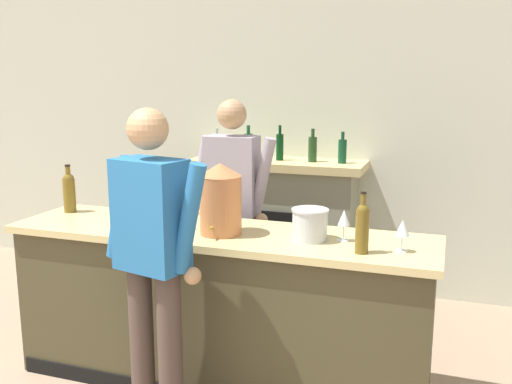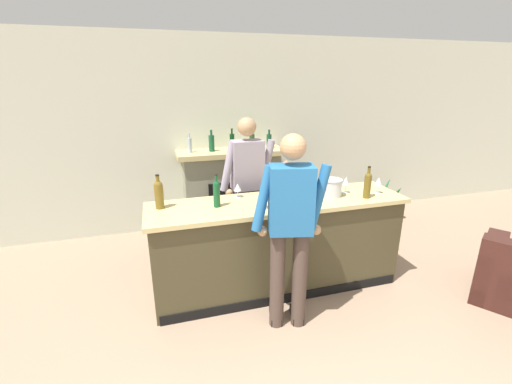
{
  "view_description": "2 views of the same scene",
  "coord_description": "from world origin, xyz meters",
  "px_view_note": "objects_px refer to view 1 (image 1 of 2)",
  "views": [
    {
      "loc": [
        1.46,
        -0.95,
        1.9
      ],
      "look_at": [
        0.36,
        2.23,
        1.22
      ],
      "focal_mm": 40.0,
      "sensor_mm": 36.0,
      "label": 1
    },
    {
      "loc": [
        -0.98,
        -0.91,
        2.16
      ],
      "look_at": [
        -0.05,
        2.24,
        1.06
      ],
      "focal_mm": 24.0,
      "sensor_mm": 36.0,
      "label": 2
    }
  ],
  "objects_px": {
    "wine_bottle_chardonnay_pale": "(127,200)",
    "wine_glass_by_dispenser": "(403,229)",
    "fireplace_stone": "(278,224)",
    "ice_bucket_steel": "(310,224)",
    "person_bartender": "(232,209)",
    "wine_glass_mid_counter": "(175,216)",
    "wine_glass_front_left": "(178,202)",
    "person_customer": "(153,260)",
    "wine_bottle_port_short": "(362,226)",
    "wine_bottle_riesling_slim": "(69,191)",
    "wine_glass_back_row": "(344,219)",
    "copper_dispenser": "(221,199)"
  },
  "relations": [
    {
      "from": "person_customer",
      "to": "wine_bottle_port_short",
      "type": "relative_size",
      "value": 5.3
    },
    {
      "from": "person_customer",
      "to": "wine_bottle_port_short",
      "type": "height_order",
      "value": "person_customer"
    },
    {
      "from": "wine_glass_mid_counter",
      "to": "person_bartender",
      "type": "bearing_deg",
      "value": 86.42
    },
    {
      "from": "wine_glass_mid_counter",
      "to": "wine_glass_by_dispenser",
      "type": "xyz_separation_m",
      "value": [
        1.3,
        0.08,
        0.01
      ]
    },
    {
      "from": "wine_bottle_riesling_slim",
      "to": "wine_glass_mid_counter",
      "type": "xyz_separation_m",
      "value": [
        0.95,
        -0.28,
        -0.04
      ]
    },
    {
      "from": "copper_dispenser",
      "to": "wine_glass_by_dispenser",
      "type": "height_order",
      "value": "copper_dispenser"
    },
    {
      "from": "wine_bottle_port_short",
      "to": "person_bartender",
      "type": "bearing_deg",
      "value": 142.31
    },
    {
      "from": "person_customer",
      "to": "wine_bottle_port_short",
      "type": "xyz_separation_m",
      "value": [
        1.01,
        0.42,
        0.16
      ]
    },
    {
      "from": "fireplace_stone",
      "to": "wine_glass_front_left",
      "type": "height_order",
      "value": "fireplace_stone"
    },
    {
      "from": "wine_glass_front_left",
      "to": "wine_glass_mid_counter",
      "type": "distance_m",
      "value": 0.41
    },
    {
      "from": "copper_dispenser",
      "to": "wine_glass_mid_counter",
      "type": "distance_m",
      "value": 0.29
    },
    {
      "from": "person_bartender",
      "to": "wine_glass_mid_counter",
      "type": "height_order",
      "value": "person_bartender"
    },
    {
      "from": "person_bartender",
      "to": "fireplace_stone",
      "type": "bearing_deg",
      "value": 88.12
    },
    {
      "from": "wine_bottle_chardonnay_pale",
      "to": "wine_glass_mid_counter",
      "type": "distance_m",
      "value": 0.45
    },
    {
      "from": "person_customer",
      "to": "copper_dispenser",
      "type": "distance_m",
      "value": 0.6
    },
    {
      "from": "wine_glass_front_left",
      "to": "wine_glass_mid_counter",
      "type": "relative_size",
      "value": 0.93
    },
    {
      "from": "wine_bottle_chardonnay_pale",
      "to": "wine_glass_by_dispenser",
      "type": "bearing_deg",
      "value": -2.79
    },
    {
      "from": "wine_bottle_riesling_slim",
      "to": "copper_dispenser",
      "type": "bearing_deg",
      "value": -8.49
    },
    {
      "from": "fireplace_stone",
      "to": "wine_glass_front_left",
      "type": "bearing_deg",
      "value": -99.78
    },
    {
      "from": "wine_bottle_chardonnay_pale",
      "to": "wine_bottle_riesling_slim",
      "type": "relative_size",
      "value": 0.98
    },
    {
      "from": "wine_glass_mid_counter",
      "to": "wine_glass_back_row",
      "type": "bearing_deg",
      "value": 10.67
    },
    {
      "from": "person_customer",
      "to": "person_bartender",
      "type": "relative_size",
      "value": 1.0
    },
    {
      "from": "fireplace_stone",
      "to": "ice_bucket_steel",
      "type": "bearing_deg",
      "value": -67.58
    },
    {
      "from": "wine_glass_mid_counter",
      "to": "wine_glass_back_row",
      "type": "xyz_separation_m",
      "value": [
        0.97,
        0.18,
        0.02
      ]
    },
    {
      "from": "wine_bottle_chardonnay_pale",
      "to": "wine_glass_mid_counter",
      "type": "height_order",
      "value": "wine_bottle_chardonnay_pale"
    },
    {
      "from": "wine_glass_back_row",
      "to": "fireplace_stone",
      "type": "bearing_deg",
      "value": 118.22
    },
    {
      "from": "wine_bottle_chardonnay_pale",
      "to": "wine_glass_by_dispenser",
      "type": "xyz_separation_m",
      "value": [
        1.72,
        -0.08,
        -0.02
      ]
    },
    {
      "from": "ice_bucket_steel",
      "to": "wine_glass_by_dispenser",
      "type": "relative_size",
      "value": 1.2
    },
    {
      "from": "copper_dispenser",
      "to": "person_customer",
      "type": "bearing_deg",
      "value": -106.76
    },
    {
      "from": "ice_bucket_steel",
      "to": "fireplace_stone",
      "type": "bearing_deg",
      "value": 112.42
    },
    {
      "from": "wine_glass_back_row",
      "to": "wine_glass_by_dispenser",
      "type": "bearing_deg",
      "value": -17.26
    },
    {
      "from": "copper_dispenser",
      "to": "wine_bottle_riesling_slim",
      "type": "xyz_separation_m",
      "value": [
        -1.2,
        0.18,
        -0.06
      ]
    },
    {
      "from": "wine_glass_mid_counter",
      "to": "person_customer",
      "type": "bearing_deg",
      "value": -78.17
    },
    {
      "from": "wine_bottle_chardonnay_pale",
      "to": "wine_glass_back_row",
      "type": "xyz_separation_m",
      "value": [
        1.39,
        0.02,
        -0.01
      ]
    },
    {
      "from": "ice_bucket_steel",
      "to": "wine_bottle_riesling_slim",
      "type": "xyz_separation_m",
      "value": [
        -1.73,
        0.14,
        0.06
      ]
    },
    {
      "from": "copper_dispenser",
      "to": "wine_bottle_chardonnay_pale",
      "type": "relative_size",
      "value": 1.31
    },
    {
      "from": "fireplace_stone",
      "to": "wine_glass_by_dispenser",
      "type": "xyz_separation_m",
      "value": [
        1.21,
        -1.75,
        0.51
      ]
    },
    {
      "from": "wine_bottle_chardonnay_pale",
      "to": "wine_glass_front_left",
      "type": "bearing_deg",
      "value": 39.84
    },
    {
      "from": "person_customer",
      "to": "wine_glass_front_left",
      "type": "xyz_separation_m",
      "value": [
        -0.26,
        0.81,
        0.12
      ]
    },
    {
      "from": "copper_dispenser",
      "to": "wine_glass_front_left",
      "type": "relative_size",
      "value": 2.86
    },
    {
      "from": "wine_glass_front_left",
      "to": "wine_glass_back_row",
      "type": "bearing_deg",
      "value": -9.69
    },
    {
      "from": "ice_bucket_steel",
      "to": "wine_bottle_riesling_slim",
      "type": "distance_m",
      "value": 1.73
    },
    {
      "from": "person_bartender",
      "to": "wine_glass_by_dispenser",
      "type": "height_order",
      "value": "person_bartender"
    },
    {
      "from": "wine_glass_by_dispenser",
      "to": "ice_bucket_steel",
      "type": "bearing_deg",
      "value": 173.59
    },
    {
      "from": "wine_bottle_chardonnay_pale",
      "to": "wine_glass_by_dispenser",
      "type": "distance_m",
      "value": 1.72
    },
    {
      "from": "person_bartender",
      "to": "wine_glass_back_row",
      "type": "bearing_deg",
      "value": -33.84
    },
    {
      "from": "copper_dispenser",
      "to": "wine_bottle_port_short",
      "type": "xyz_separation_m",
      "value": [
        0.85,
        -0.11,
        -0.07
      ]
    },
    {
      "from": "person_bartender",
      "to": "wine_glass_back_row",
      "type": "height_order",
      "value": "person_bartender"
    },
    {
      "from": "fireplace_stone",
      "to": "person_bartender",
      "type": "distance_m",
      "value": 1.09
    },
    {
      "from": "wine_glass_front_left",
      "to": "wine_glass_mid_counter",
      "type": "height_order",
      "value": "wine_glass_mid_counter"
    }
  ]
}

